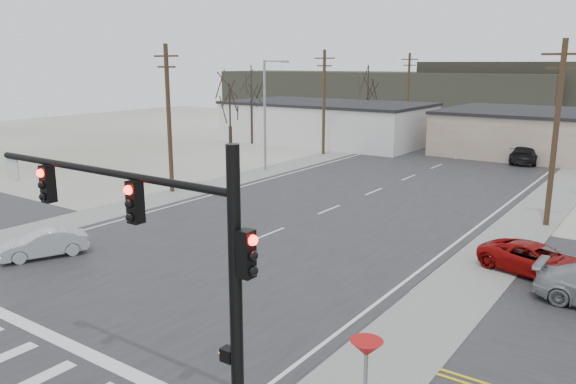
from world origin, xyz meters
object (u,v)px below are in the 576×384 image
object	(u,v)px
traffic_signal_mast	(170,249)
car_parked_red	(536,260)
fire_hydrant	(139,199)
car_far_a	(526,153)
sedan_crossing	(43,243)
car_far_b	(487,124)

from	to	relation	value
traffic_signal_mast	car_parked_red	size ratio (longest dim) A/B	1.93
fire_hydrant	car_parked_red	bearing A→B (deg)	4.42
car_far_a	car_parked_red	xyz separation A→B (m)	(6.82, -28.69, -0.19)
car_far_a	car_parked_red	bearing A→B (deg)	97.69
traffic_signal_mast	car_far_a	distance (m)	44.87
sedan_crossing	car_far_a	xyz separation A→B (m)	(12.17, 39.30, 0.20)
fire_hydrant	sedan_crossing	distance (m)	9.65
car_far_b	car_parked_red	xyz separation A→B (m)	(17.39, -53.80, -0.03)
traffic_signal_mast	sedan_crossing	xyz separation A→B (m)	(-14.25, 5.36, -4.00)
car_far_a	car_far_b	size ratio (longest dim) A/B	1.47
fire_hydrant	car_parked_red	distance (m)	22.91
car_parked_red	car_far_a	bearing A→B (deg)	29.28
sedan_crossing	car_far_a	bearing A→B (deg)	97.02
fire_hydrant	car_far_a	distance (m)	34.41
car_far_b	car_parked_red	bearing A→B (deg)	-85.11
traffic_signal_mast	sedan_crossing	size ratio (longest dim) A/B	2.35
car_parked_red	car_far_b	bearing A→B (deg)	33.81
traffic_signal_mast	fire_hydrant	distance (m)	23.39
car_far_a	sedan_crossing	bearing A→B (deg)	67.10
car_far_b	car_parked_red	size ratio (longest dim) A/B	0.83
sedan_crossing	car_parked_red	world-z (taller)	car_parked_red
fire_hydrant	traffic_signal_mast	bearing A→B (deg)	-38.13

